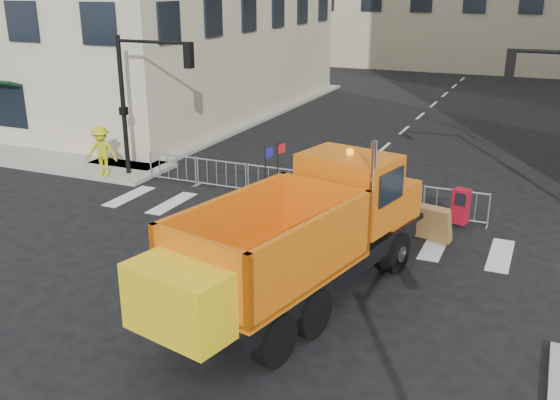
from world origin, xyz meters
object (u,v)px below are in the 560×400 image
at_px(cop_b, 356,205).
at_px(cop_a, 388,207).
at_px(worker, 102,151).
at_px(plow_truck, 300,236).
at_px(cop_c, 353,202).
at_px(newspaper_box, 461,206).

bearing_deg(cop_b, cop_a, -166.96).
height_order(cop_a, cop_b, cop_a).
bearing_deg(cop_b, worker, 11.41).
distance_m(plow_truck, cop_b, 4.98).
relative_size(cop_c, newspaper_box, 1.64).
distance_m(cop_a, newspaper_box, 2.49).
bearing_deg(cop_a, worker, -17.24).
relative_size(worker, newspaper_box, 1.76).
height_order(cop_a, worker, worker).
bearing_deg(cop_a, cop_c, -15.99).
height_order(worker, newspaper_box, worker).
bearing_deg(plow_truck, newspaper_box, -10.12).
height_order(cop_b, worker, worker).
bearing_deg(cop_c, newspaper_box, 164.41).
height_order(plow_truck, cop_b, plow_truck).
bearing_deg(cop_c, cop_a, 132.13).
bearing_deg(newspaper_box, cop_b, -134.58).
distance_m(cop_a, cop_b, 1.02).
distance_m(worker, newspaper_box, 13.36).
height_order(cop_b, newspaper_box, cop_b).
height_order(plow_truck, newspaper_box, plow_truck).
relative_size(cop_b, worker, 0.86).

